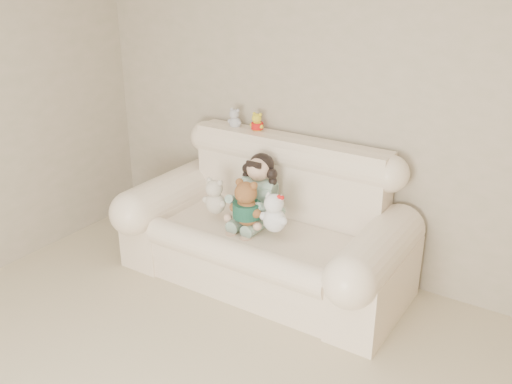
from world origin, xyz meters
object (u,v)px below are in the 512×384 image
object	(u,v)px
brown_teddy	(247,199)
white_cat	(275,208)
sofa	(263,217)
cream_teddy	(215,193)
seated_child	(259,189)

from	to	relation	value
brown_teddy	white_cat	world-z (taller)	brown_teddy
sofa	cream_teddy	world-z (taller)	sofa
brown_teddy	white_cat	xyz separation A→B (m)	(0.22, 0.02, -0.03)
cream_teddy	white_cat	bearing A→B (deg)	-1.48
seated_child	cream_teddy	size ratio (longest dim) A/B	1.70
seated_child	brown_teddy	distance (m)	0.22
white_cat	cream_teddy	distance (m)	0.52
sofa	cream_teddy	bearing A→B (deg)	-164.90
cream_teddy	brown_teddy	bearing A→B (deg)	-6.32
seated_child	sofa	bearing A→B (deg)	-49.73
brown_teddy	seated_child	bearing A→B (deg)	120.49
brown_teddy	white_cat	size ratio (longest dim) A/B	1.17
brown_teddy	cream_teddy	world-z (taller)	brown_teddy
white_cat	cream_teddy	xyz separation A→B (m)	(-0.52, 0.02, -0.01)
white_cat	sofa	bearing A→B (deg)	147.56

